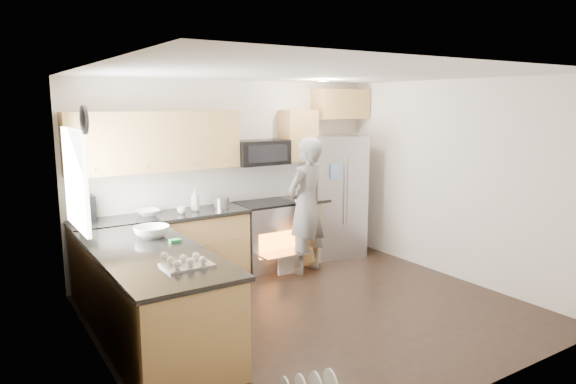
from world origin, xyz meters
TOP-DOWN VIEW (x-y plane):
  - ground at (0.00, 0.00)m, footprint 4.50×4.50m
  - room_shell at (-0.04, 0.02)m, footprint 4.54×4.04m
  - back_cabinet_run at (-0.58, 1.75)m, footprint 4.45×0.64m
  - peninsula at (-1.75, 0.25)m, footprint 0.96×2.36m
  - stove_range at (0.35, 1.69)m, footprint 0.76×0.97m
  - refrigerator at (1.50, 1.68)m, footprint 1.00×0.84m
  - person at (0.71, 1.20)m, footprint 0.78×0.63m

SIDE VIEW (x-z plane):
  - ground at x=0.00m, z-range 0.00..0.00m
  - peninsula at x=-1.75m, z-range -0.05..0.98m
  - stove_range at x=0.35m, z-range -0.22..1.57m
  - refrigerator at x=1.50m, z-range 0.00..1.82m
  - person at x=0.71m, z-range 0.00..1.85m
  - back_cabinet_run at x=-0.58m, z-range -0.29..2.21m
  - room_shell at x=-0.04m, z-range 0.36..2.98m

